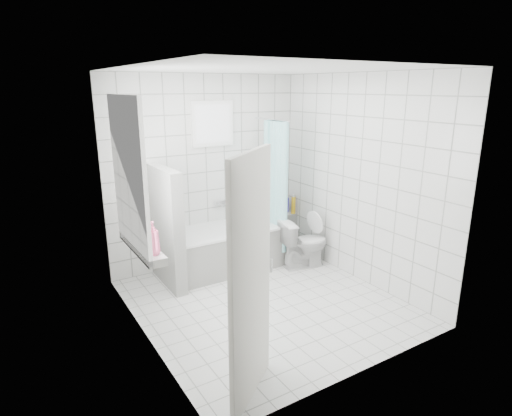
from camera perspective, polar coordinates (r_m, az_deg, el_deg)
ground at (r=5.11m, az=1.26°, el=-12.47°), size 3.00×3.00×0.00m
ceiling at (r=4.51m, az=1.47°, el=18.06°), size 3.00×3.00×0.00m
wall_back at (r=5.92m, az=-6.61°, el=4.79°), size 2.80×0.02×2.60m
wall_front at (r=3.53m, az=14.78°, el=-3.28°), size 2.80×0.02×2.60m
wall_left at (r=4.07m, az=-15.38°, el=-0.77°), size 0.02×3.00×2.60m
wall_right at (r=5.51m, az=13.67°, el=3.62°), size 0.02×3.00×2.60m
window_left at (r=4.30m, az=-16.26°, el=4.14°), size 0.01×0.90×1.40m
window_back at (r=5.84m, az=-5.72°, el=11.10°), size 0.50×0.01×0.50m
window_sill at (r=4.51m, az=-14.99°, el=-5.03°), size 0.18×1.02×0.08m
door at (r=3.29m, az=-0.69°, el=-9.86°), size 0.65×0.53×2.00m
bathtub at (r=5.91m, az=-4.04°, el=-5.35°), size 1.56×0.77×0.58m
partition_wall at (r=5.40m, az=-11.84°, el=-2.58°), size 0.15×0.85×1.50m
tiled_ledge at (r=6.71m, az=3.95°, el=-2.87°), size 0.40×0.24×0.55m
toilet at (r=5.97m, az=6.43°, el=-4.69°), size 0.72×0.49×0.68m
curtain_rod at (r=5.88m, az=2.10°, el=11.69°), size 0.02×0.80×0.02m
shower_curtain at (r=5.90m, az=2.71°, el=2.86°), size 0.14×0.48×1.78m
tub_faucet at (r=6.07m, az=-4.78°, el=0.74°), size 0.18×0.06×0.06m
sill_bottles at (r=4.32m, az=-14.44°, el=-3.51°), size 0.19×0.61×0.32m
ledge_bottles at (r=6.60m, az=4.24°, el=0.39°), size 0.19×0.20×0.26m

